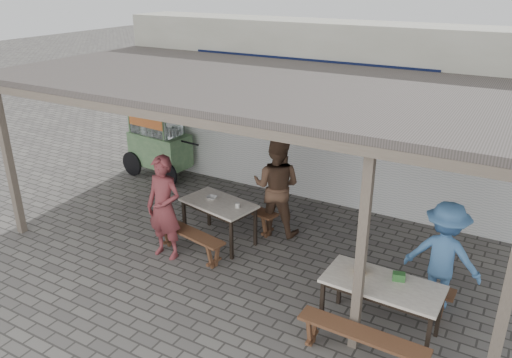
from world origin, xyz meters
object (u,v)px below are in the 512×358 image
Objects in this scene: bench_right_wall at (395,284)px; table_left at (219,206)px; bench_left_wall at (245,211)px; patron_street_side at (164,208)px; patron_wall_side at (276,186)px; tissue_box at (360,268)px; bench_left_street at (191,238)px; bench_right_street at (361,340)px; donation_box at (399,277)px; vendor_cart at (159,140)px; condiment_jar at (238,205)px; patron_right_table at (443,256)px; table_right at (382,288)px; condiment_bowl at (212,198)px.

table_left is at bearing 175.94° from bench_right_wall.
bench_left_wall is 1.69m from patron_street_side.
patron_wall_side reaches higher than tissue_box.
bench_left_street is at bearing -90.00° from bench_left_wall.
table_left is at bearing 57.63° from patron_street_side.
bench_right_street is at bearing 125.10° from patron_wall_side.
patron_wall_side is at bearing 60.04° from table_left.
donation_box is at bearing 8.44° from bench_left_street.
bench_left_street is 0.77× the size of patron_wall_side.
patron_wall_side is (0.82, 1.45, 0.56)m from bench_left_street.
vendor_cart is (-2.90, 1.90, 0.20)m from table_left.
patron_wall_side is at bearing 148.04° from donation_box.
bench_left_wall is 0.86m from condiment_jar.
table_left is 0.75m from bench_left_street.
donation_box is (3.15, -1.47, 0.47)m from bench_left_wall.
bench_right_street is 1.78m from patron_right_table.
bench_left_street is 11.01× the size of tissue_box.
vendor_cart reaches higher than tissue_box.
table_left is 3.38m from donation_box.
tissue_box is at bearing 131.66° from patron_wall_side.
bench_left_street is 3.88m from patron_right_table.
table_left is 0.41m from condiment_jar.
bench_right_street is (3.24, -0.99, 0.01)m from bench_left_street.
tissue_box reaches higher than donation_box.
table_left is at bearing -90.00° from bench_left_wall.
table_left is at bearing 162.24° from tissue_box.
patron_right_table is (0.54, 0.96, 0.12)m from table_right.
condiment_jar is at bearing 0.67° from patron_right_table.
patron_street_side reaches higher than bench_left_wall.
patron_right_table reaches higher than bench_left_wall.
donation_box is 0.90× the size of condiment_bowl.
bench_left_street is 3.44m from donation_box.
patron_street_side is (-3.62, 0.15, 0.20)m from table_right.
patron_street_side is 1.20m from condiment_jar.
patron_wall_side reaches higher than vendor_cart.
bench_left_wall is 3.51m from donation_box.
patron_wall_side is 2.70m from tissue_box.
bench_left_wall is at bearing 143.87° from bench_right_street.
bench_right_wall is 0.75m from patron_right_table.
condiment_jar reaches higher than bench_left_street.
vendor_cart is at bearing 129.98° from patron_street_side.
patron_street_side is at bearing -101.67° from bench_left_wall.
bench_left_wall is at bearing 90.00° from table_left.
table_left is 10.90× the size of tissue_box.
bench_right_street is 3.20m from condiment_jar.
bench_left_wall is at bearing 65.68° from patron_street_side.
condiment_jar reaches higher than bench_right_street.
bench_left_street and bench_right_wall have the same top height.
condiment_jar is at bearing -57.55° from bench_left_wall.
bench_right_wall is at bearing 104.74° from donation_box.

